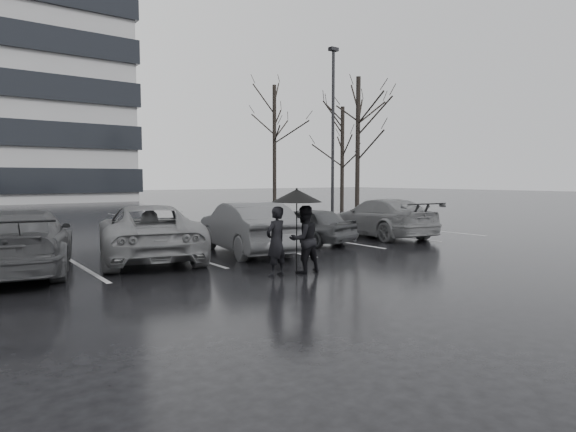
# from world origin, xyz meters

# --- Properties ---
(ground) EXTENTS (160.00, 160.00, 0.00)m
(ground) POSITION_xyz_m (0.00, 0.00, 0.00)
(ground) COLOR black
(ground) RESTS_ON ground
(car_main) EXTENTS (2.08, 3.80, 1.22)m
(car_main) POSITION_xyz_m (2.18, 2.47, 0.61)
(car_main) COLOR black
(car_main) RESTS_ON ground
(car_west_a) EXTENTS (2.33, 4.73, 1.49)m
(car_west_a) POSITION_xyz_m (-0.48, 1.91, 0.75)
(car_west_a) COLOR #323235
(car_west_a) RESTS_ON ground
(car_west_b) EXTENTS (3.69, 5.75, 1.47)m
(car_west_b) POSITION_xyz_m (-3.21, 2.58, 0.74)
(car_west_b) COLOR #4C4C4F
(car_west_b) RESTS_ON ground
(car_west_c) EXTENTS (3.20, 5.42, 1.47)m
(car_west_c) POSITION_xyz_m (-6.29, 2.34, 0.74)
(car_west_c) COLOR black
(car_west_c) RESTS_ON ground
(car_east) EXTENTS (2.78, 5.18, 1.43)m
(car_east) POSITION_xyz_m (5.59, 2.25, 0.71)
(car_east) COLOR #4C4C4F
(car_east) RESTS_ON ground
(pedestrian_left) EXTENTS (0.64, 0.50, 1.56)m
(pedestrian_left) POSITION_xyz_m (-1.75, -1.42, 0.78)
(pedestrian_left) COLOR black
(pedestrian_left) RESTS_ON ground
(pedestrian_right) EXTENTS (0.79, 0.62, 1.57)m
(pedestrian_right) POSITION_xyz_m (-1.04, -1.52, 0.78)
(pedestrian_right) COLOR black
(pedestrian_right) RESTS_ON ground
(umbrella) EXTENTS (1.16, 1.16, 1.97)m
(umbrella) POSITION_xyz_m (-1.20, -1.46, 1.79)
(umbrella) COLOR black
(umbrella) RESTS_ON ground
(lamp_post) EXTENTS (0.47, 0.47, 8.67)m
(lamp_post) POSITION_xyz_m (8.44, 8.16, 3.97)
(lamp_post) COLOR #98989B
(lamp_post) RESTS_ON ground
(stall_stripes) EXTENTS (19.72, 5.00, 0.00)m
(stall_stripes) POSITION_xyz_m (-0.80, 2.50, 0.00)
(stall_stripes) COLOR #B7B7BA
(stall_stripes) RESTS_ON ground
(tree_east) EXTENTS (0.26, 0.26, 8.00)m
(tree_east) POSITION_xyz_m (12.00, 10.00, 4.00)
(tree_east) COLOR black
(tree_east) RESTS_ON ground
(tree_ne) EXTENTS (0.26, 0.26, 7.00)m
(tree_ne) POSITION_xyz_m (14.50, 14.00, 3.50)
(tree_ne) COLOR black
(tree_ne) RESTS_ON ground
(tree_north) EXTENTS (0.26, 0.26, 8.50)m
(tree_north) POSITION_xyz_m (11.00, 17.00, 4.25)
(tree_north) COLOR black
(tree_north) RESTS_ON ground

